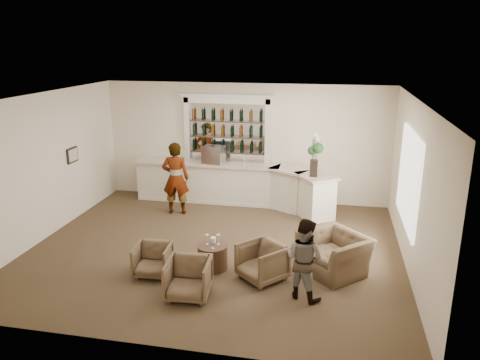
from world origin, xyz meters
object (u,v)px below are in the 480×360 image
cocktail_table (213,257)px  armchair_right (262,262)px  guest (304,259)px  armchair_far (334,254)px  flower_vase (314,152)px  armchair_left (153,260)px  espresso_machine (214,155)px  sommelier (176,178)px  armchair_center (188,279)px  bar_counter (236,184)px

cocktail_table → armchair_right: 1.07m
guest → armchair_far: 1.24m
guest → armchair_far: (0.53, 1.07, -0.35)m
flower_vase → armchair_right: bearing=-102.6°
cocktail_table → armchair_left: armchair_left is taller
armchair_left → espresso_machine: (0.10, 4.38, 1.07)m
sommelier → flower_vase: flower_vase is taller
armchair_center → armchair_far: (2.52, 1.47, 0.04)m
bar_counter → armchair_center: bar_counter is taller
guest → armchair_center: guest is taller
armchair_left → flower_vase: size_ratio=0.63×
cocktail_table → armchair_left: size_ratio=0.86×
armchair_far → armchair_left: bearing=-121.2°
guest → espresso_machine: bearing=-32.1°
armchair_far → flower_vase: 3.20m
armchair_left → armchair_center: size_ratio=0.88×
guest → armchair_far: bearing=-89.6°
armchair_center → espresso_machine: 5.21m
armchair_center → armchair_right: 1.48m
cocktail_table → armchair_left: 1.18m
armchair_left → armchair_right: armchair_right is taller
bar_counter → armchair_center: (0.20, -5.03, -0.22)m
armchair_far → espresso_machine: size_ratio=2.17×
sommelier → espresso_machine: 1.34m
armchair_left → armchair_far: 3.54m
sommelier → espresso_machine: bearing=-134.9°
armchair_center → armchair_right: (1.18, 0.89, 0.01)m
cocktail_table → armchair_left: bearing=-155.9°
sommelier → armchair_right: bearing=123.8°
bar_counter → sommelier: (-1.39, -1.01, 0.38)m
cocktail_table → armchair_right: size_ratio=0.75×
bar_counter → guest: size_ratio=3.85×
guest → sommelier: bearing=-18.7°
espresso_machine → flower_vase: (2.77, -0.73, 0.37)m
cocktail_table → armchair_center: size_ratio=0.76×
cocktail_table → flower_vase: 3.95m
bar_counter → flower_vase: flower_vase is taller
bar_counter → armchair_center: bearing=-87.7°
espresso_machine → armchair_center: bearing=-73.8°
armchair_center → armchair_far: bearing=25.8°
armchair_far → espresso_machine: (-3.34, 3.57, 0.99)m
armchair_center → espresso_machine: size_ratio=1.41×
armchair_left → armchair_right: (2.11, 0.24, 0.05)m
bar_counter → flower_vase: size_ratio=5.21×
armchair_far → flower_vase: flower_vase is taller
cocktail_table → armchair_far: (2.37, 0.34, 0.14)m
cocktail_table → armchair_center: (-0.15, -1.13, 0.11)m
armchair_left → bar_counter: bearing=75.9°
armchair_right → armchair_far: 1.46m
armchair_left → armchair_right: bearing=1.6°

